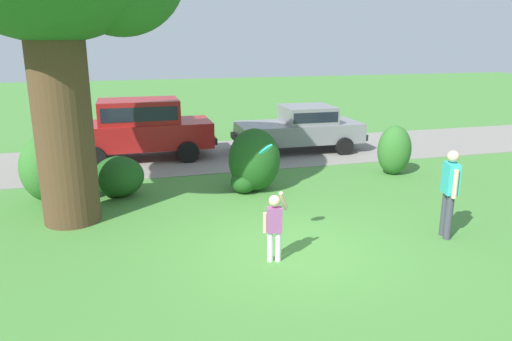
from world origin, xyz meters
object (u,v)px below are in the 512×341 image
(child_thrower, at_px, (274,223))
(adult_onlooker, at_px, (450,189))
(parked_suv, at_px, (140,126))
(frisbee, at_px, (266,149))
(parked_sedan, at_px, (301,127))

(child_thrower, relative_size, adult_onlooker, 0.74)
(parked_suv, bearing_deg, frisbee, -76.48)
(child_thrower, xyz_separation_m, adult_onlooker, (3.55, 0.11, 0.27))
(parked_sedan, height_order, parked_suv, parked_suv)
(frisbee, distance_m, adult_onlooker, 3.70)
(parked_sedan, bearing_deg, adult_onlooker, -89.59)
(child_thrower, bearing_deg, frisbee, 91.37)
(parked_sedan, distance_m, parked_suv, 5.39)
(adult_onlooker, bearing_deg, parked_suv, 123.64)
(parked_suv, distance_m, frisbee, 8.03)
(parked_suv, bearing_deg, child_thrower, -77.20)
(frisbee, relative_size, adult_onlooker, 0.18)
(child_thrower, distance_m, frisbee, 1.28)
(parked_suv, relative_size, child_thrower, 3.66)
(frisbee, height_order, adult_onlooker, frisbee)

